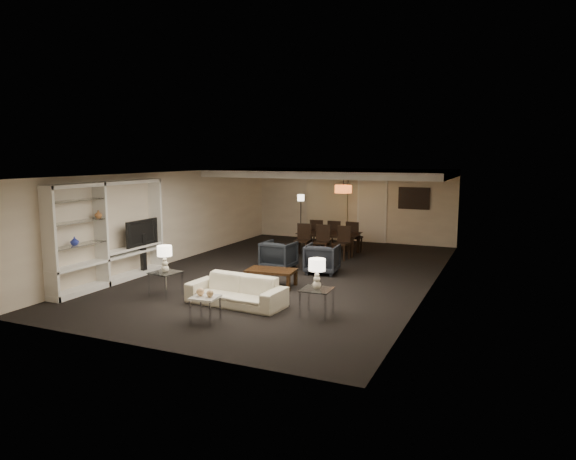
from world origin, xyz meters
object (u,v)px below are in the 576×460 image
(chair_nl, at_px, (302,240))
(sofa, at_px, (236,291))
(television, at_px, (139,232))
(vase_amber, at_px, (98,214))
(table_lamp_right, at_px, (317,274))
(chair_fr, at_px, (354,236))
(chair_nm, at_px, (321,242))
(chair_nr, at_px, (341,243))
(vase_blue, at_px, (75,241))
(table_lamp_left, at_px, (165,259))
(chair_fm, at_px, (336,235))
(chair_fl, at_px, (318,234))
(floor_lamp, at_px, (301,218))
(side_table_right, at_px, (317,302))
(marble_table, at_px, (206,309))
(floor_speaker, at_px, (143,254))
(side_table_left, at_px, (166,284))
(dining_table, at_px, (329,243))
(pendant_light, at_px, (343,189))
(armchair_right, at_px, (322,259))
(coffee_table, at_px, (271,278))
(armchair_left, at_px, (279,255))

(chair_nl, bearing_deg, sofa, -86.91)
(television, height_order, vase_amber, vase_amber)
(table_lamp_right, distance_m, chair_fr, 6.59)
(chair_nm, xyz_separation_m, chair_nr, (0.60, 0.00, 0.00))
(sofa, bearing_deg, chair_nl, 101.93)
(chair_nr, bearing_deg, vase_blue, -117.69)
(table_lamp_left, xyz_separation_m, chair_fm, (1.59, 6.47, -0.32))
(vase_amber, distance_m, chair_fl, 7.11)
(sofa, bearing_deg, floor_lamp, 106.99)
(chair_fm, bearing_deg, chair_nl, 64.88)
(chair_fl, height_order, floor_lamp, floor_lamp)
(chair_nm, bearing_deg, table_lamp_left, -113.36)
(side_table_right, height_order, chair_nr, chair_nr)
(chair_fr, bearing_deg, marble_table, 91.97)
(table_lamp_left, relative_size, floor_speaker, 0.54)
(side_table_left, relative_size, floor_speaker, 0.53)
(chair_fr, bearing_deg, table_lamp_left, 76.97)
(side_table_left, relative_size, television, 0.50)
(floor_speaker, height_order, dining_table, floor_speaker)
(marble_table, distance_m, chair_fr, 7.59)
(chair_fm, bearing_deg, floor_lamp, -32.33)
(vase_amber, bearing_deg, table_lamp_right, -0.36)
(pendant_light, xyz_separation_m, chair_fl, (-0.83, 0.02, -1.45))
(television, height_order, chair_fl, television)
(armchair_right, xyz_separation_m, table_lamp_right, (1.10, -3.30, 0.42))
(chair_nm, xyz_separation_m, chair_fl, (-0.60, 1.30, 0.00))
(vase_blue, height_order, floor_speaker, vase_blue)
(vase_blue, bearing_deg, chair_fr, 60.86)
(chair_fl, xyz_separation_m, floor_lamp, (-0.99, 1.00, 0.34))
(chair_fr, bearing_deg, side_table_right, 106.27)
(pendant_light, relative_size, chair_fm, 0.55)
(armchair_right, bearing_deg, vase_amber, 32.88)
(pendant_light, height_order, chair_nm, pendant_light)
(coffee_table, bearing_deg, side_table_right, -43.26)
(vase_amber, distance_m, chair_nm, 6.26)
(chair_nl, relative_size, chair_nr, 1.00)
(marble_table, distance_m, chair_fl, 7.60)
(television, bearing_deg, chair_fr, -37.39)
(armchair_left, distance_m, dining_table, 2.57)
(marble_table, height_order, chair_fl, chair_fl)
(armchair_right, relative_size, table_lamp_right, 1.44)
(armchair_right, relative_size, chair_fr, 0.86)
(television, distance_m, chair_nr, 5.57)
(side_table_left, relative_size, chair_fm, 0.58)
(television, relative_size, vase_amber, 6.49)
(armchair_right, height_order, chair_fr, chair_fr)
(television, relative_size, chair_nl, 1.16)
(marble_table, relative_size, chair_fm, 0.48)
(pendant_light, distance_m, side_table_right, 6.84)
(floor_speaker, bearing_deg, vase_amber, -87.65)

